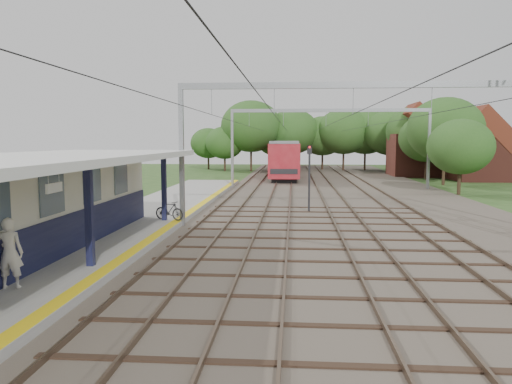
{
  "coord_description": "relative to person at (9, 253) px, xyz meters",
  "views": [
    {
      "loc": [
        0.46,
        -8.94,
        4.28
      ],
      "look_at": [
        -1.5,
        16.74,
        1.6
      ],
      "focal_mm": 35.0,
      "sensor_mm": 36.0,
      "label": 1
    }
  ],
  "objects": [
    {
      "name": "ground",
      "position": [
        7.05,
        -3.49,
        -1.3
      ],
      "size": [
        160.0,
        160.0,
        0.0
      ],
      "primitive_type": "plane",
      "color": "#2D4C1E",
      "rests_on": "ground"
    },
    {
      "name": "ballast_bed",
      "position": [
        11.05,
        26.51,
        -1.25
      ],
      "size": [
        18.0,
        90.0,
        0.1
      ],
      "primitive_type": "cube",
      "color": "#473D33",
      "rests_on": "ground"
    },
    {
      "name": "platform",
      "position": [
        -0.45,
        10.51,
        -1.13
      ],
      "size": [
        5.0,
        52.0,
        0.35
      ],
      "primitive_type": "cube",
      "color": "gray",
      "rests_on": "ground"
    },
    {
      "name": "yellow_stripe",
      "position": [
        1.8,
        10.51,
        -0.95
      ],
      "size": [
        0.45,
        52.0,
        0.01
      ],
      "primitive_type": "cube",
      "color": "yellow",
      "rests_on": "platform"
    },
    {
      "name": "station_building",
      "position": [
        -1.83,
        3.51,
        0.74
      ],
      "size": [
        3.41,
        18.0,
        3.4
      ],
      "color": "beige",
      "rests_on": "platform"
    },
    {
      "name": "canopy",
      "position": [
        -0.72,
        2.51,
        2.34
      ],
      "size": [
        6.4,
        20.0,
        3.44
      ],
      "color": "#111436",
      "rests_on": "platform"
    },
    {
      "name": "rail_tracks",
      "position": [
        8.55,
        26.51,
        -1.13
      ],
      "size": [
        11.8,
        88.0,
        0.15
      ],
      "color": "brown",
      "rests_on": "ballast_bed"
    },
    {
      "name": "catenary_system",
      "position": [
        10.43,
        21.79,
        4.21
      ],
      "size": [
        17.22,
        88.0,
        7.0
      ],
      "color": "gray",
      "rests_on": "ground"
    },
    {
      "name": "tree_band",
      "position": [
        10.89,
        53.63,
        3.62
      ],
      "size": [
        31.72,
        30.88,
        8.82
      ],
      "color": "#382619",
      "rests_on": "ground"
    },
    {
      "name": "house_near",
      "position": [
        28.05,
        42.51,
        1.68
      ],
      "size": [
        7.0,
        6.12,
        7.89
      ],
      "color": "brown",
      "rests_on": "ground"
    },
    {
      "name": "house_far",
      "position": [
        23.05,
        48.51,
        1.93
      ],
      "size": [
        8.0,
        6.12,
        8.66
      ],
      "color": "brown",
      "rests_on": "ground"
    },
    {
      "name": "person",
      "position": [
        0.0,
        0.0,
        0.0
      ],
      "size": [
        0.77,
        0.59,
        1.91
      ],
      "primitive_type": "imported",
      "rotation": [
        0.0,
        0.0,
        3.34
      ],
      "color": "silver",
      "rests_on": "platform"
    },
    {
      "name": "bicycle",
      "position": [
        1.38,
        11.51,
        -0.47
      ],
      "size": [
        1.68,
        1.02,
        0.97
      ],
      "primitive_type": "imported",
      "rotation": [
        0.0,
        0.0,
        1.19
      ],
      "color": "black",
      "rests_on": "platform"
    },
    {
      "name": "train",
      "position": [
        6.55,
        54.76,
        0.98
      ],
      "size": [
        3.13,
        39.01,
        4.1
      ],
      "color": "black",
      "rests_on": "ballast_bed"
    },
    {
      "name": "signal_post",
      "position": [
        8.4,
        16.63,
        1.12
      ],
      "size": [
        0.29,
        0.26,
        3.98
      ],
      "rotation": [
        0.0,
        0.0,
        -0.13
      ],
      "color": "black",
      "rests_on": "ground"
    }
  ]
}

